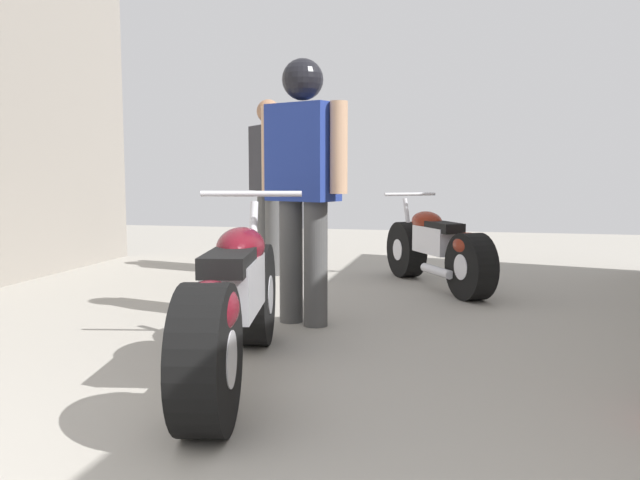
# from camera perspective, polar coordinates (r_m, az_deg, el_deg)

# --- Properties ---
(ground_plane) EXTENTS (15.73, 15.73, 0.00)m
(ground_plane) POSITION_cam_1_polar(r_m,az_deg,el_deg) (4.09, -2.98, -8.86)
(ground_plane) COLOR #9E998E
(motorcycle_maroon_cruiser) EXTENTS (0.68, 1.99, 0.93)m
(motorcycle_maroon_cruiser) POSITION_cam_1_polar(r_m,az_deg,el_deg) (3.31, -7.45, -5.55)
(motorcycle_maroon_cruiser) COLOR black
(motorcycle_maroon_cruiser) RESTS_ON ground_plane
(motorcycle_black_naked) EXTENTS (1.05, 1.64, 0.83)m
(motorcycle_black_naked) POSITION_cam_1_polar(r_m,az_deg,el_deg) (6.01, 10.02, -0.81)
(motorcycle_black_naked) COLOR black
(motorcycle_black_naked) RESTS_ON ground_plane
(mechanic_in_blue) EXTENTS (0.53, 0.61, 1.75)m
(mechanic_in_blue) POSITION_cam_1_polar(r_m,az_deg,el_deg) (6.73, -4.40, 5.47)
(mechanic_in_blue) COLOR #4C4C4C
(mechanic_in_blue) RESTS_ON ground_plane
(mechanic_with_helmet) EXTENTS (0.68, 0.42, 1.78)m
(mechanic_with_helmet) POSITION_cam_1_polar(r_m,az_deg,el_deg) (4.49, -1.47, 6.25)
(mechanic_with_helmet) COLOR #4C4C4C
(mechanic_with_helmet) RESTS_ON ground_plane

